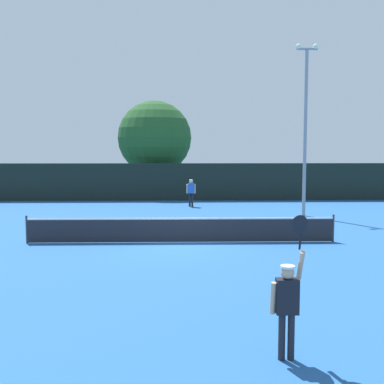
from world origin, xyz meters
The scene contains 9 objects.
ground_plane centered at (0.00, 0.00, 0.00)m, with size 120.00×120.00×0.00m, color #235693.
tennis_net centered at (0.00, 0.00, 0.51)m, with size 11.92×0.08×1.07m.
perimeter_fence centered at (0.00, 14.92, 1.30)m, with size 37.04×0.12×2.61m, color black.
player_serving centered at (1.78, -10.29, 1.09)m, with size 0.68×0.39×2.49m.
player_receiving centered at (0.65, 11.38, 1.05)m, with size 0.57×0.25×1.70m.
tennis_ball centered at (1.42, 0.90, 0.03)m, with size 0.07×0.07×0.07m, color #CCE033.
light_pole centered at (6.64, 7.20, 5.13)m, with size 1.18×0.28×9.10m.
large_tree centered at (-1.98, 18.54, 4.44)m, with size 5.64×5.64×7.27m.
parked_car_near centered at (-2.45, 20.77, 0.78)m, with size 2.50×4.44×1.69m.
Camera 1 is at (-0.05, -18.13, 3.62)m, focal length 44.49 mm.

